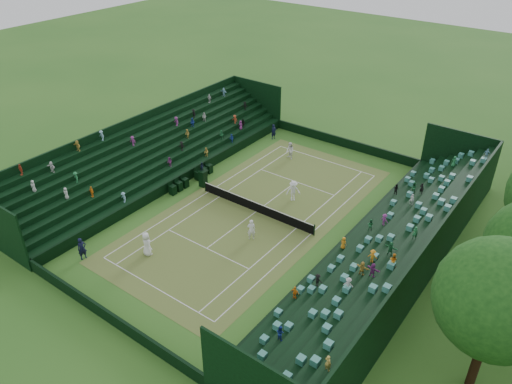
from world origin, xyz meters
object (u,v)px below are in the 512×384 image
at_px(tennis_net, 256,207).
at_px(umpire_chair, 203,176).
at_px(player_near_west, 147,244).
at_px(player_near_east, 251,229).
at_px(player_far_east, 293,191).
at_px(player_far_west, 290,151).

distance_m(tennis_net, umpire_chair, 6.64).
height_order(tennis_net, umpire_chair, umpire_chair).
distance_m(player_near_west, player_near_east, 8.09).
bearing_deg(player_near_east, umpire_chair, -64.74).
bearing_deg(player_near_east, player_far_east, -125.97).
xyz_separation_m(player_near_east, player_far_west, (-5.14, 13.41, -0.01)).
distance_m(umpire_chair, player_near_east, 9.45).
height_order(player_far_west, player_far_east, player_far_east).
xyz_separation_m(player_near_west, player_near_east, (5.11, 6.27, -0.08)).
height_order(umpire_chair, player_near_west, umpire_chair).
height_order(umpire_chair, player_far_east, umpire_chair).
height_order(tennis_net, player_far_east, player_far_east).
relative_size(player_near_west, player_far_east, 1.02).
bearing_deg(tennis_net, player_near_east, -58.94).
bearing_deg(player_far_west, player_near_east, -45.16).
xyz_separation_m(player_near_west, player_far_west, (-0.03, 19.69, -0.09)).
bearing_deg(player_near_west, player_far_east, -99.47).
bearing_deg(tennis_net, umpire_chair, 174.83).
distance_m(umpire_chair, player_far_east, 8.60).
xyz_separation_m(tennis_net, player_far_east, (1.50, 3.51, 0.44)).
bearing_deg(player_far_east, player_near_west, -151.27).
distance_m(umpire_chair, player_near_west, 10.78).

